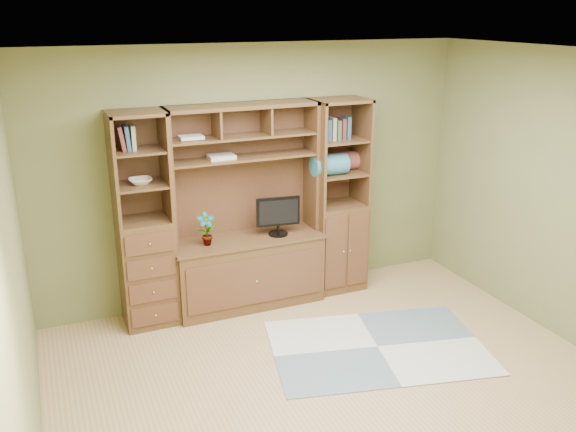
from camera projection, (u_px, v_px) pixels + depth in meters
name	position (u px, v px, depth m)	size (l,w,h in m)	color
room	(350.00, 239.00, 4.46)	(4.60, 4.10, 2.64)	tan
center_hutch	(247.00, 210.00, 5.99)	(1.54, 0.53, 2.05)	#50341C
left_tower	(144.00, 222.00, 5.66)	(0.50, 0.45, 2.05)	#50341C
right_tower	(338.00, 197.00, 6.40)	(0.55, 0.45, 2.05)	#50341C
rug	(378.00, 347.00, 5.50)	(1.89, 1.26, 0.01)	#989D9D
monitor	(278.00, 209.00, 6.08)	(0.44, 0.20, 0.54)	black
orchid	(206.00, 229.00, 5.84)	(0.17, 0.12, 0.33)	#995834
magazines	(221.00, 157.00, 5.82)	(0.25, 0.18, 0.04)	#C0B3A4
bowl	(140.00, 181.00, 5.53)	(0.21, 0.21, 0.05)	beige
blanket_teal	(330.00, 165.00, 6.19)	(0.37, 0.21, 0.21)	#2D6C77
blanket_red	(341.00, 161.00, 6.39)	(0.34, 0.19, 0.19)	brown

